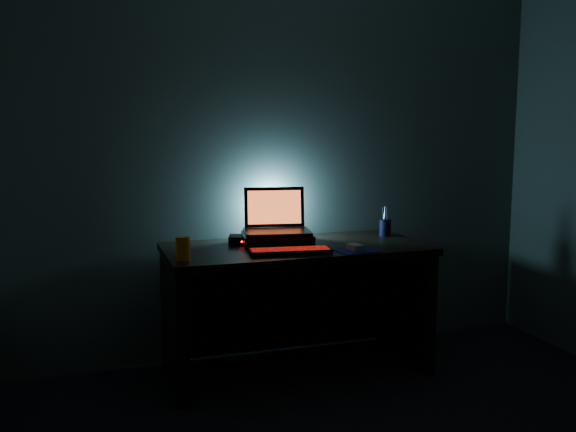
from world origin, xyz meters
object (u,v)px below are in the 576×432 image
object	(u,v)px
pen_cup	(385,228)
juice_glass	(183,248)
keyboard	(290,251)
mouse	(355,247)
router	(243,240)
laptop	(276,222)

from	to	relation	value
pen_cup	juice_glass	distance (m)	1.35
keyboard	mouse	world-z (taller)	mouse
keyboard	juice_glass	distance (m)	0.58
pen_cup	router	size ratio (longest dim) A/B	0.57
keyboard	juice_glass	world-z (taller)	juice_glass
keyboard	laptop	bearing A→B (deg)	93.24
laptop	keyboard	world-z (taller)	laptop
router	pen_cup	bearing A→B (deg)	17.98
laptop	pen_cup	distance (m)	0.71
laptop	juice_glass	world-z (taller)	laptop
mouse	router	distance (m)	0.66
mouse	router	size ratio (longest dim) A/B	0.56
laptop	keyboard	size ratio (longest dim) A/B	0.92
juice_glass	keyboard	bearing A→B (deg)	-0.52
keyboard	router	bearing A→B (deg)	125.39
pen_cup	juice_glass	bearing A→B (deg)	-165.92
keyboard	pen_cup	size ratio (longest dim) A/B	4.39
router	laptop	bearing A→B (deg)	20.74
keyboard	pen_cup	distance (m)	0.81
mouse	juice_glass	world-z (taller)	juice_glass
keyboard	router	xyz separation A→B (m)	(-0.18, 0.34, 0.01)
pen_cup	keyboard	bearing A→B (deg)	-155.54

